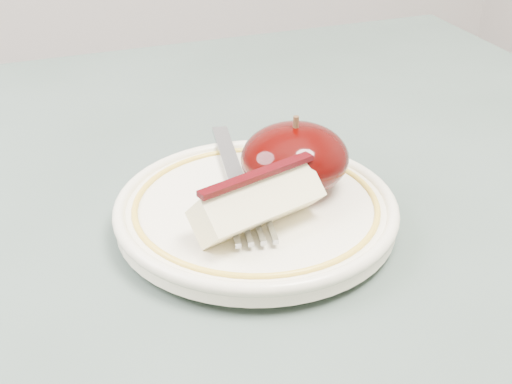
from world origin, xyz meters
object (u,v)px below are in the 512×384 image
object	(u,v)px
table	(209,382)
plate	(256,210)
fork	(237,182)
apple_half	(295,158)

from	to	relation	value
table	plate	xyz separation A→B (m)	(0.05, 0.04, 0.10)
fork	apple_half	bearing A→B (deg)	-99.66
table	fork	size ratio (longest dim) A/B	5.29
table	fork	world-z (taller)	fork
table	plate	world-z (taller)	plate
apple_half	fork	distance (m)	0.04
plate	apple_half	bearing A→B (deg)	20.65
apple_half	fork	xyz separation A→B (m)	(-0.04, 0.01, -0.02)
table	fork	xyz separation A→B (m)	(0.05, 0.07, 0.11)
plate	apple_half	size ratio (longest dim) A/B	2.56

